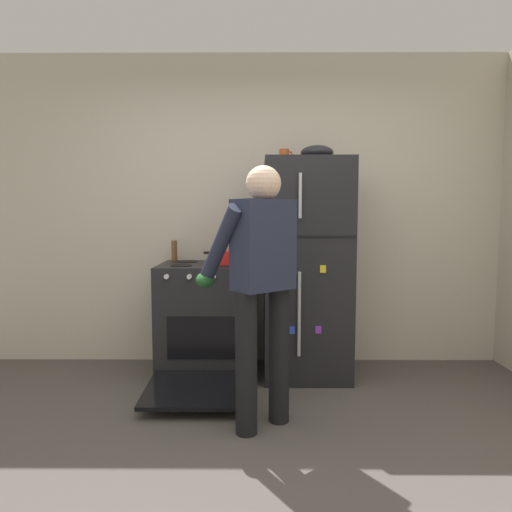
{
  "coord_description": "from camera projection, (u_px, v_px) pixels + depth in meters",
  "views": [
    {
      "loc": [
        0.02,
        -2.05,
        1.3
      ],
      "look_at": [
        -0.0,
        1.32,
        1.0
      ],
      "focal_mm": 31.26,
      "sensor_mm": 36.0,
      "label": 1
    }
  ],
  "objects": [
    {
      "name": "ground",
      "position": [
        255.0,
        486.0,
        2.16
      ],
      "size": [
        8.0,
        8.0,
        0.0
      ],
      "primitive_type": "plane",
      "color": "#4C4742"
    },
    {
      "name": "kitchen_wall_back",
      "position": [
        256.0,
        211.0,
        3.98
      ],
      "size": [
        6.0,
        0.1,
        2.7
      ],
      "primitive_type": "cube",
      "color": "beige",
      "rests_on": "ground"
    },
    {
      "name": "refrigerator",
      "position": [
        306.0,
        269.0,
        3.64
      ],
      "size": [
        0.68,
        0.72,
        1.75
      ],
      "color": "black",
      "rests_on": "ground"
    },
    {
      "name": "stove_range",
      "position": [
        207.0,
        320.0,
        3.66
      ],
      "size": [
        0.76,
        1.22,
        0.92
      ],
      "color": "black",
      "rests_on": "ground"
    },
    {
      "name": "person_cook",
      "position": [
        260.0,
        274.0,
        2.7
      ],
      "size": [
        0.64,
        0.67,
        1.6
      ],
      "color": "black",
      "rests_on": "ground"
    },
    {
      "name": "red_pot",
      "position": [
        226.0,
        257.0,
        3.58
      ],
      "size": [
        0.35,
        0.25,
        0.11
      ],
      "color": "red",
      "rests_on": "stove_range"
    },
    {
      "name": "coffee_mug",
      "position": [
        284.0,
        155.0,
        3.61
      ],
      "size": [
        0.11,
        0.08,
        0.1
      ],
      "color": "#B24C1E",
      "rests_on": "refrigerator"
    },
    {
      "name": "pepper_mill",
      "position": [
        174.0,
        251.0,
        3.83
      ],
      "size": [
        0.05,
        0.05,
        0.17
      ],
      "primitive_type": "cylinder",
      "color": "brown",
      "rests_on": "stove_range"
    },
    {
      "name": "mixing_bowl",
      "position": [
        317.0,
        153.0,
        3.56
      ],
      "size": [
        0.26,
        0.26,
        0.12
      ],
      "primitive_type": "ellipsoid",
      "color": "black",
      "rests_on": "refrigerator"
    }
  ]
}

